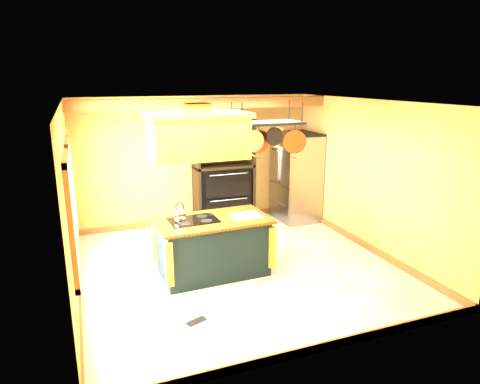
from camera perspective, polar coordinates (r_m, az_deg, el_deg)
floor at (r=7.25m, az=-0.27°, el=-9.92°), size 5.00×5.00×0.00m
ceiling at (r=6.58m, az=-0.30°, el=11.92°), size 5.00×5.00×0.00m
wall_back at (r=9.12m, az=-5.82°, el=4.15°), size 5.00×0.02×2.70m
wall_front at (r=4.65m, az=10.67°, el=-6.79°), size 5.00×0.02×2.70m
wall_left at (r=6.39m, az=-21.78°, el=-1.56°), size 0.02×5.00×2.70m
wall_right at (r=7.99m, az=16.76°, el=2.05°), size 0.02×5.00×2.70m
ceiling_beam at (r=8.20m, az=-4.55°, el=11.71°), size 5.00×0.15×0.20m
window_near at (r=5.61m, az=-21.52°, el=-3.24°), size 0.06×1.06×1.56m
window_far at (r=6.96m, az=-21.51°, el=0.18°), size 0.06×1.06×1.56m
kitchen_island at (r=6.85m, az=-3.64°, el=-7.20°), size 1.81×1.05×1.11m
range_hood at (r=6.34m, az=-5.63°, el=7.68°), size 1.48×0.84×0.80m
pot_rack at (r=6.72m, az=3.67°, el=8.11°), size 1.21×0.55×0.81m
refrigerator at (r=9.42m, az=7.52°, el=1.74°), size 0.81×0.96×1.88m
hutch at (r=9.14m, az=-2.26°, el=1.14°), size 1.26×0.57×2.23m
floor_register at (r=5.81m, az=-5.84°, el=-16.77°), size 0.30×0.21×0.01m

